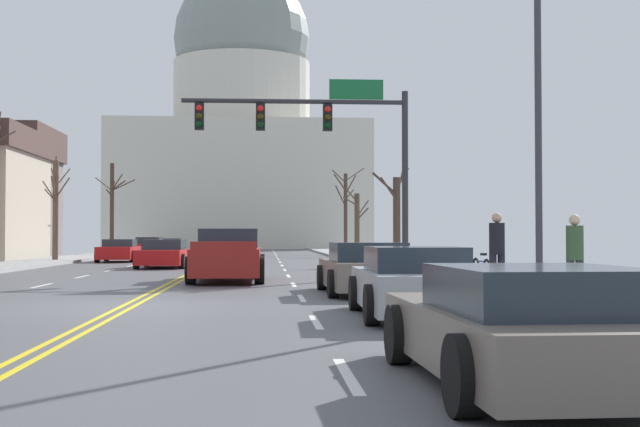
{
  "coord_description": "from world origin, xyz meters",
  "views": [
    {
      "loc": [
        2.67,
        -16.89,
        1.38
      ],
      "look_at": [
        5.44,
        25.09,
        2.5
      ],
      "focal_mm": 47.51,
      "sensor_mm": 36.0,
      "label": 1
    }
  ],
  "objects_px": {
    "sedan_near_03": "(526,328)",
    "sedan_oncoming_03": "(172,246)",
    "sedan_near_02": "(413,283)",
    "bicycle_parked": "(481,272)",
    "street_lamp_right": "(525,45)",
    "signal_gantry": "(325,133)",
    "sedan_oncoming_01": "(119,251)",
    "pedestrian_00": "(497,248)",
    "sedan_oncoming_00": "(164,254)",
    "sedan_oncoming_02": "(149,247)",
    "pedestrian_01": "(575,252)",
    "pickup_truck_near_00": "(228,257)",
    "sedan_near_01": "(366,270)"
  },
  "relations": [
    {
      "from": "sedan_near_03",
      "to": "sedan_oncoming_03",
      "type": "bearing_deg",
      "value": 98.93
    },
    {
      "from": "sedan_near_02",
      "to": "bicycle_parked",
      "type": "xyz_separation_m",
      "value": [
        2.88,
        6.54,
        -0.09
      ]
    },
    {
      "from": "street_lamp_right",
      "to": "sedan_near_02",
      "type": "height_order",
      "value": "street_lamp_right"
    },
    {
      "from": "signal_gantry",
      "to": "sedan_oncoming_03",
      "type": "distance_m",
      "value": 45.7
    },
    {
      "from": "sedan_oncoming_01",
      "to": "pedestrian_00",
      "type": "bearing_deg",
      "value": -65.19
    },
    {
      "from": "street_lamp_right",
      "to": "sedan_near_03",
      "type": "height_order",
      "value": "street_lamp_right"
    },
    {
      "from": "sedan_oncoming_00",
      "to": "pedestrian_00",
      "type": "height_order",
      "value": "pedestrian_00"
    },
    {
      "from": "street_lamp_right",
      "to": "sedan_oncoming_02",
      "type": "distance_m",
      "value": 45.38
    },
    {
      "from": "sedan_near_02",
      "to": "sedan_oncoming_02",
      "type": "xyz_separation_m",
      "value": [
        -10.57,
        45.58,
        0.04
      ]
    },
    {
      "from": "sedan_oncoming_03",
      "to": "bicycle_parked",
      "type": "distance_m",
      "value": 54.57
    },
    {
      "from": "sedan_oncoming_00",
      "to": "pedestrian_00",
      "type": "relative_size",
      "value": 2.65
    },
    {
      "from": "sedan_oncoming_02",
      "to": "pedestrian_01",
      "type": "relative_size",
      "value": 2.8
    },
    {
      "from": "signal_gantry",
      "to": "sedan_oncoming_01",
      "type": "distance_m",
      "value": 19.76
    },
    {
      "from": "sedan_oncoming_01",
      "to": "bicycle_parked",
      "type": "xyz_separation_m",
      "value": [
        13.16,
        -25.09,
        -0.08
      ]
    },
    {
      "from": "sedan_near_03",
      "to": "bicycle_parked",
      "type": "relative_size",
      "value": 2.49
    },
    {
      "from": "street_lamp_right",
      "to": "sedan_oncoming_03",
      "type": "distance_m",
      "value": 58.7
    },
    {
      "from": "bicycle_parked",
      "to": "signal_gantry",
      "type": "bearing_deg",
      "value": 111.11
    },
    {
      "from": "sedan_oncoming_01",
      "to": "pedestrian_00",
      "type": "distance_m",
      "value": 30.56
    },
    {
      "from": "sedan_near_02",
      "to": "sedan_oncoming_01",
      "type": "xyz_separation_m",
      "value": [
        -10.28,
        31.63,
        -0.0
      ]
    },
    {
      "from": "sedan_near_02",
      "to": "pedestrian_01",
      "type": "relative_size",
      "value": 2.61
    },
    {
      "from": "sedan_near_03",
      "to": "bicycle_parked",
      "type": "height_order",
      "value": "sedan_near_03"
    },
    {
      "from": "sedan_oncoming_00",
      "to": "sedan_oncoming_02",
      "type": "xyz_separation_m",
      "value": [
        -3.68,
        22.63,
        0.03
      ]
    },
    {
      "from": "sedan_oncoming_02",
      "to": "pedestrian_01",
      "type": "bearing_deg",
      "value": -71.9
    },
    {
      "from": "signal_gantry",
      "to": "sedan_oncoming_03",
      "type": "relative_size",
      "value": 1.85
    },
    {
      "from": "sedan_near_02",
      "to": "sedan_oncoming_01",
      "type": "distance_m",
      "value": 33.26
    },
    {
      "from": "pickup_truck_near_00",
      "to": "sedan_near_01",
      "type": "relative_size",
      "value": 1.22
    },
    {
      "from": "street_lamp_right",
      "to": "pickup_truck_near_00",
      "type": "xyz_separation_m",
      "value": [
        -6.39,
        9.38,
        -4.53
      ]
    },
    {
      "from": "sedan_oncoming_00",
      "to": "sedan_oncoming_03",
      "type": "height_order",
      "value": "sedan_oncoming_00"
    },
    {
      "from": "sedan_near_02",
      "to": "sedan_oncoming_03",
      "type": "height_order",
      "value": "sedan_near_02"
    },
    {
      "from": "pedestrian_00",
      "to": "bicycle_parked",
      "type": "height_order",
      "value": "pedestrian_00"
    },
    {
      "from": "pickup_truck_near_00",
      "to": "sedan_oncoming_01",
      "type": "height_order",
      "value": "pickup_truck_near_00"
    },
    {
      "from": "sedan_near_02",
      "to": "sedan_oncoming_00",
      "type": "height_order",
      "value": "sedan_oncoming_00"
    },
    {
      "from": "sedan_near_02",
      "to": "sedan_oncoming_01",
      "type": "height_order",
      "value": "sedan_oncoming_01"
    },
    {
      "from": "signal_gantry",
      "to": "sedan_oncoming_01",
      "type": "xyz_separation_m",
      "value": [
        -9.86,
        16.54,
        -4.42
      ]
    },
    {
      "from": "sedan_near_03",
      "to": "sedan_oncoming_03",
      "type": "xyz_separation_m",
      "value": [
        -10.38,
        66.05,
        0.01
      ]
    },
    {
      "from": "sedan_oncoming_02",
      "to": "sedan_oncoming_03",
      "type": "distance_m",
      "value": 13.86
    },
    {
      "from": "sedan_near_02",
      "to": "street_lamp_right",
      "type": "bearing_deg",
      "value": 41.78
    },
    {
      "from": "pedestrian_00",
      "to": "street_lamp_right",
      "type": "bearing_deg",
      "value": -81.83
    },
    {
      "from": "bicycle_parked",
      "to": "sedan_oncoming_02",
      "type": "bearing_deg",
      "value": 109.0
    },
    {
      "from": "pedestrian_01",
      "to": "pedestrian_00",
      "type": "bearing_deg",
      "value": 121.91
    },
    {
      "from": "pedestrian_00",
      "to": "pedestrian_01",
      "type": "height_order",
      "value": "pedestrian_00"
    },
    {
      "from": "signal_gantry",
      "to": "pickup_truck_near_00",
      "type": "distance_m",
      "value": 6.25
    },
    {
      "from": "signal_gantry",
      "to": "sedan_oncoming_02",
      "type": "bearing_deg",
      "value": 108.4
    },
    {
      "from": "pickup_truck_near_00",
      "to": "sedan_oncoming_00",
      "type": "relative_size",
      "value": 1.21
    },
    {
      "from": "sedan_oncoming_02",
      "to": "sedan_oncoming_00",
      "type": "bearing_deg",
      "value": -80.76
    },
    {
      "from": "sedan_near_03",
      "to": "pedestrian_00",
      "type": "relative_size",
      "value": 2.53
    },
    {
      "from": "sedan_oncoming_02",
      "to": "sedan_oncoming_03",
      "type": "height_order",
      "value": "sedan_oncoming_02"
    },
    {
      "from": "sedan_near_01",
      "to": "sedan_oncoming_02",
      "type": "relative_size",
      "value": 0.98
    },
    {
      "from": "sedan_oncoming_00",
      "to": "sedan_oncoming_01",
      "type": "relative_size",
      "value": 1.08
    },
    {
      "from": "sedan_oncoming_03",
      "to": "sedan_near_01",
      "type": "bearing_deg",
      "value": -79.0
    }
  ]
}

